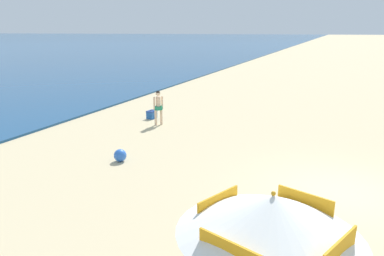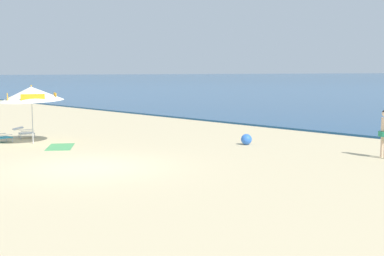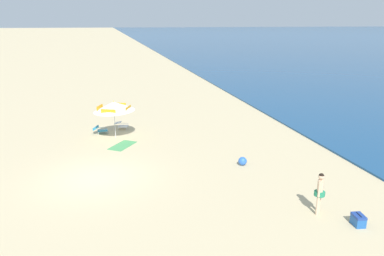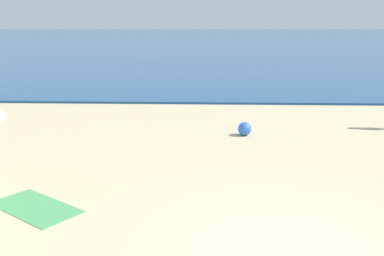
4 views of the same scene
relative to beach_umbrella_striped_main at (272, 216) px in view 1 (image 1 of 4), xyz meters
name	(u,v)px [view 1 (image 1 of 4)]	position (x,y,z in m)	size (l,w,h in m)	color
ground_plane	(343,193)	(5.84, -1.05, -1.95)	(800.00, 800.00, 0.00)	#CCB78C
beach_umbrella_striped_main	(272,216)	(0.00, 0.00, 0.00)	(2.64, 2.66, 2.29)	silver
person_standing_near_shore	(158,105)	(10.95, 6.90, -1.03)	(0.39, 0.39, 1.58)	beige
cooler_box	(152,114)	(12.02, 7.79, -1.75)	(0.54, 0.41, 0.43)	#1E56A8
beach_ball	(120,155)	(5.91, 5.89, -1.74)	(0.42, 0.42, 0.42)	blue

